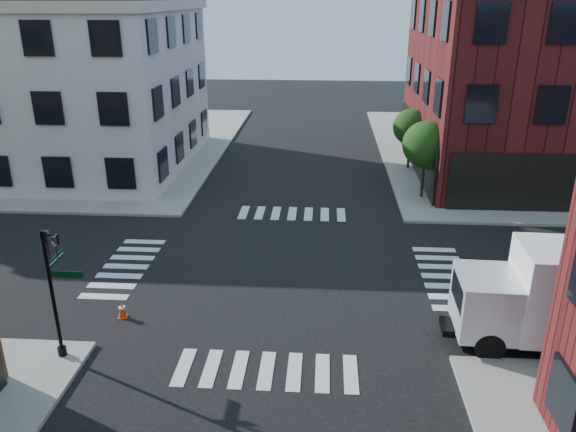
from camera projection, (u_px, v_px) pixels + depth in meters
The scene contains 7 objects.
ground at pixel (283, 271), 24.53m from camera, with size 120.00×120.00×0.00m, color black.
sidewalk_nw at pixel (43, 144), 45.30m from camera, with size 30.00×30.00×0.15m, color gray.
building_nw at pixel (25, 85), 38.55m from camera, with size 22.00×16.00×11.00m, color silver.
tree_near at pixel (427, 147), 32.17m from camera, with size 2.69×2.69×4.49m.
tree_far at pixel (412, 129), 37.85m from camera, with size 2.43×2.43×4.07m.
signal_pole at pixel (54, 281), 17.70m from camera, with size 1.29×1.24×4.60m.
traffic_cone at pixel (122, 310), 20.92m from camera, with size 0.41×0.41×0.64m.
Camera 1 is at (1.68, -21.88, 11.23)m, focal length 35.00 mm.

